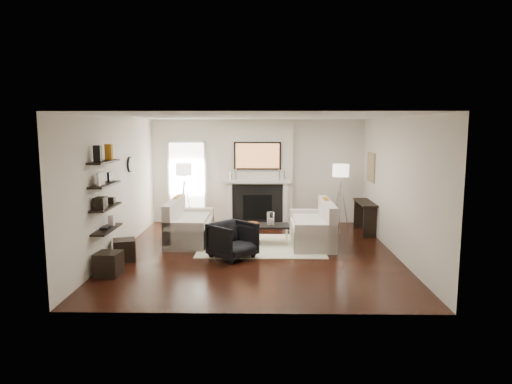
{
  "coord_description": "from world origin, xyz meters",
  "views": [
    {
      "loc": [
        0.17,
        -8.87,
        2.49
      ],
      "look_at": [
        0.0,
        0.6,
        1.15
      ],
      "focal_mm": 32.0,
      "sensor_mm": 36.0,
      "label": 1
    }
  ],
  "objects_px": {
    "loveseat_right_base": "(311,234)",
    "coffee_table": "(264,226)",
    "armchair": "(233,239)",
    "lamp_right_shade": "(341,170)",
    "loveseat_left_base": "(190,232)",
    "lamp_left_shade": "(184,169)",
    "ottoman_near": "(124,250)"
  },
  "relations": [
    {
      "from": "armchair",
      "to": "lamp_right_shade",
      "type": "xyz_separation_m",
      "value": [
        2.48,
        2.66,
        1.07
      ]
    },
    {
      "from": "loveseat_left_base",
      "to": "ottoman_near",
      "type": "xyz_separation_m",
      "value": [
        -1.01,
        -1.48,
        -0.01
      ]
    },
    {
      "from": "lamp_left_shade",
      "to": "ottoman_near",
      "type": "distance_m",
      "value": 3.35
    },
    {
      "from": "armchair",
      "to": "lamp_right_shade",
      "type": "height_order",
      "value": "lamp_right_shade"
    },
    {
      "from": "lamp_left_shade",
      "to": "lamp_right_shade",
      "type": "distance_m",
      "value": 3.91
    },
    {
      "from": "coffee_table",
      "to": "ottoman_near",
      "type": "xyz_separation_m",
      "value": [
        -2.63,
        -1.27,
        -0.2
      ]
    },
    {
      "from": "coffee_table",
      "to": "ottoman_near",
      "type": "distance_m",
      "value": 2.93
    },
    {
      "from": "armchair",
      "to": "loveseat_left_base",
      "type": "bearing_deg",
      "value": 82.19
    },
    {
      "from": "coffee_table",
      "to": "lamp_right_shade",
      "type": "bearing_deg",
      "value": 39.55
    },
    {
      "from": "loveseat_right_base",
      "to": "coffee_table",
      "type": "relative_size",
      "value": 1.64
    },
    {
      "from": "coffee_table",
      "to": "armchair",
      "type": "height_order",
      "value": "armchair"
    },
    {
      "from": "loveseat_right_base",
      "to": "lamp_right_shade",
      "type": "height_order",
      "value": "lamp_right_shade"
    },
    {
      "from": "lamp_left_shade",
      "to": "armchair",
      "type": "bearing_deg",
      "value": -63.61
    },
    {
      "from": "lamp_left_shade",
      "to": "lamp_right_shade",
      "type": "height_order",
      "value": "same"
    },
    {
      "from": "loveseat_left_base",
      "to": "loveseat_right_base",
      "type": "height_order",
      "value": "same"
    },
    {
      "from": "lamp_left_shade",
      "to": "ottoman_near",
      "type": "relative_size",
      "value": 1.0
    },
    {
      "from": "coffee_table",
      "to": "armchair",
      "type": "bearing_deg",
      "value": -118.32
    },
    {
      "from": "loveseat_right_base",
      "to": "armchair",
      "type": "relative_size",
      "value": 2.36
    },
    {
      "from": "lamp_left_shade",
      "to": "lamp_right_shade",
      "type": "xyz_separation_m",
      "value": [
        3.9,
        -0.21,
        0.0
      ]
    },
    {
      "from": "armchair",
      "to": "ottoman_near",
      "type": "height_order",
      "value": "armchair"
    },
    {
      "from": "loveseat_left_base",
      "to": "ottoman_near",
      "type": "height_order",
      "value": "loveseat_left_base"
    },
    {
      "from": "loveseat_right_base",
      "to": "lamp_left_shade",
      "type": "distance_m",
      "value": 3.71
    },
    {
      "from": "loveseat_left_base",
      "to": "lamp_right_shade",
      "type": "relative_size",
      "value": 4.5
    },
    {
      "from": "loveseat_right_base",
      "to": "ottoman_near",
      "type": "xyz_separation_m",
      "value": [
        -3.67,
        -1.32,
        -0.01
      ]
    },
    {
      "from": "loveseat_right_base",
      "to": "armchair",
      "type": "distance_m",
      "value": 2.0
    },
    {
      "from": "loveseat_left_base",
      "to": "lamp_left_shade",
      "type": "relative_size",
      "value": 4.5
    },
    {
      "from": "ottoman_near",
      "to": "loveseat_right_base",
      "type": "bearing_deg",
      "value": 19.85
    },
    {
      "from": "loveseat_left_base",
      "to": "armchair",
      "type": "relative_size",
      "value": 2.36
    },
    {
      "from": "coffee_table",
      "to": "ottoman_near",
      "type": "height_order",
      "value": "coffee_table"
    },
    {
      "from": "coffee_table",
      "to": "ottoman_near",
      "type": "bearing_deg",
      "value": -154.14
    },
    {
      "from": "armchair",
      "to": "lamp_left_shade",
      "type": "distance_m",
      "value": 3.37
    },
    {
      "from": "lamp_left_shade",
      "to": "lamp_right_shade",
      "type": "bearing_deg",
      "value": -3.02
    }
  ]
}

